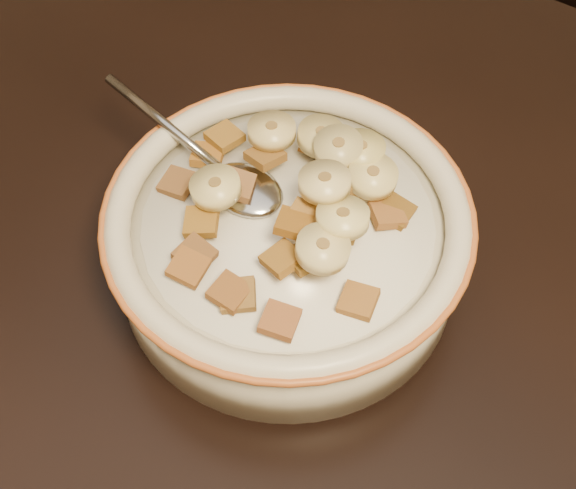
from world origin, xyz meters
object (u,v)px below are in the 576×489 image
Objects in this scene: table at (86,285)px; chair at (467,42)px; cereal_bowl at (288,248)px; spoon at (246,190)px.

table is 0.78m from chair.
cereal_bowl is (0.14, -0.64, 0.34)m from chair.
spoon is (-0.03, 0.00, 0.03)m from cereal_bowl.
chair is at bearing -165.01° from spoon.
chair is (-0.03, 0.72, -0.29)m from table.
chair reaches higher than cereal_bowl.
table is 0.15m from cereal_bowl.
cereal_bowl is at bearing 90.00° from spoon.
table is 6.39× the size of cereal_bowl.
spoon is (0.11, -0.64, 0.37)m from chair.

